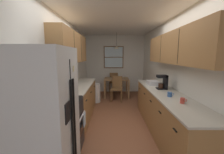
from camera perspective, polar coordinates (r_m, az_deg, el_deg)
ground_plane at (r=4.28m, az=2.05°, el=-14.32°), size 12.00×12.00×0.00m
wall_left at (r=4.15m, az=-16.87°, el=2.79°), size 0.10×9.00×2.55m
wall_right at (r=4.23m, az=20.76°, el=2.71°), size 0.10×9.00×2.55m
wall_back at (r=6.61m, az=1.38°, el=5.17°), size 4.40×0.10×2.55m
ceiling_slab at (r=4.05m, az=2.26°, el=21.74°), size 4.40×9.00×0.08m
refrigerator at (r=2.00m, az=-25.13°, el=-15.38°), size 0.71×0.76×1.76m
stove_range at (r=2.77m, az=-18.82°, el=-17.47°), size 0.66×0.61×1.10m
microwave_over_range at (r=2.54m, az=-22.54°, el=7.34°), size 0.39×0.59×0.35m
counter_left at (r=4.00m, az=-12.46°, el=-9.31°), size 0.64×2.13×0.90m
upper_cabinets_left at (r=3.81m, az=-15.42°, el=11.12°), size 0.33×2.21×0.74m
counter_right at (r=3.39m, az=20.27°, el=-12.99°), size 0.64×3.02×0.90m
upper_cabinets_right at (r=3.18m, az=24.29°, el=10.47°), size 0.33×2.70×0.62m
dining_table at (r=5.91m, az=1.97°, el=-1.63°), size 0.99×0.82×0.73m
dining_chair_near at (r=5.33m, az=2.19°, el=-4.06°), size 0.45×0.45×0.90m
dining_chair_far at (r=6.54m, az=0.94°, el=-1.70°), size 0.41×0.41×0.90m
pendant_light at (r=5.83m, az=2.04°, el=11.64°), size 0.25×0.25×0.62m
back_window at (r=6.52m, az=0.87°, el=7.82°), size 0.88×0.05×0.98m
trash_bin at (r=5.21m, az=-6.07°, el=-6.27°), size 0.30×0.30×0.67m
storage_canister at (r=3.10m, az=-16.07°, el=-4.29°), size 0.13×0.13×0.19m
dish_towel at (r=2.80m, az=-10.65°, el=-16.18°), size 0.02×0.16×0.24m
coffee_maker at (r=3.49m, az=19.81°, el=-1.79°), size 0.22×0.18×0.32m
mug_by_coffeemaker at (r=2.92m, az=22.11°, el=-6.42°), size 0.12×0.08×0.09m
mug_spare at (r=2.61m, az=26.36°, el=-8.39°), size 0.11×0.07×0.09m
dish_rack at (r=3.95m, az=16.02°, el=-2.21°), size 0.28×0.34×0.10m
table_serving_bowl at (r=5.90m, az=2.34°, el=-0.30°), size 0.18×0.18×0.06m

